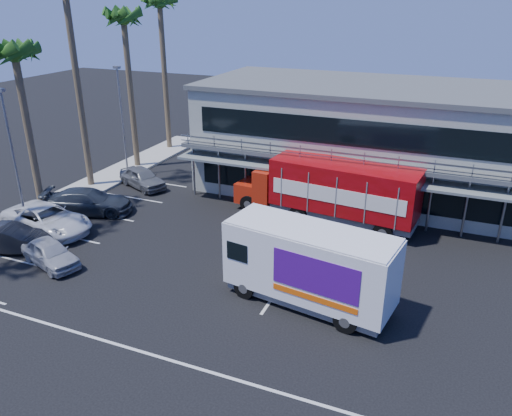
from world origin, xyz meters
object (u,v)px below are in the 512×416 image
at_px(parked_car_a, 50,253).
at_px(red_truck, 332,189).
at_px(white_van, 309,265).
at_px(parked_car_b, 10,239).

bearing_deg(parked_car_a, red_truck, -28.95).
relative_size(white_van, parked_car_a, 1.99).
xyz_separation_m(red_truck, white_van, (1.33, -8.92, -0.14)).
bearing_deg(red_truck, white_van, -75.25).
height_order(red_truck, white_van, red_truck).
xyz_separation_m(parked_car_a, parked_car_b, (-3.00, 0.33, 0.07)).
distance_m(white_van, parked_car_b, 16.17).
relative_size(red_truck, parked_car_a, 2.92).
distance_m(parked_car_a, parked_car_b, 3.02).
xyz_separation_m(white_van, parked_car_a, (-13.07, -1.66, -1.25)).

